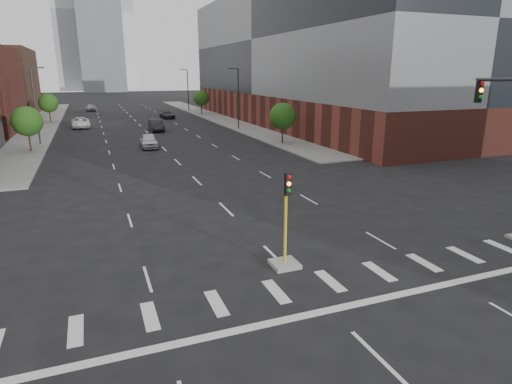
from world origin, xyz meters
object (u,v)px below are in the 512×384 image
car_mid_right (156,125)px  car_far_left (81,123)px  car_distant (91,108)px  median_traffic_signal (285,247)px  car_near_left (149,141)px  car_deep_right (167,115)px

car_mid_right → car_far_left: bearing=143.0°
car_far_left → car_distant: 31.29m
median_traffic_signal → car_near_left: size_ratio=0.93×
car_near_left → car_mid_right: 14.81m
car_near_left → car_distant: size_ratio=1.03×
car_near_left → car_deep_right: 32.65m
car_distant → car_mid_right: bearing=-83.6°
car_near_left → car_far_left: 23.85m
median_traffic_signal → car_distant: size_ratio=0.96×
car_far_left → car_distant: bearing=84.6°
car_near_left → median_traffic_signal: bearing=-85.0°
median_traffic_signal → car_far_left: size_ratio=0.77×
car_near_left → car_distant: (-5.73, 53.86, -0.02)m
median_traffic_signal → car_mid_right: median_traffic_signal is taller
car_far_left → car_deep_right: bearing=29.1°
car_mid_right → car_distant: (-8.73, 39.36, -0.07)m
car_far_left → car_deep_right: size_ratio=1.19×
car_near_left → car_deep_right: (7.58, 31.75, -0.11)m
car_far_left → car_near_left: bearing=-73.6°
median_traffic_signal → car_mid_right: size_ratio=0.85×
car_deep_right → car_distant: bearing=113.5°
car_near_left → car_mid_right: size_ratio=0.91×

